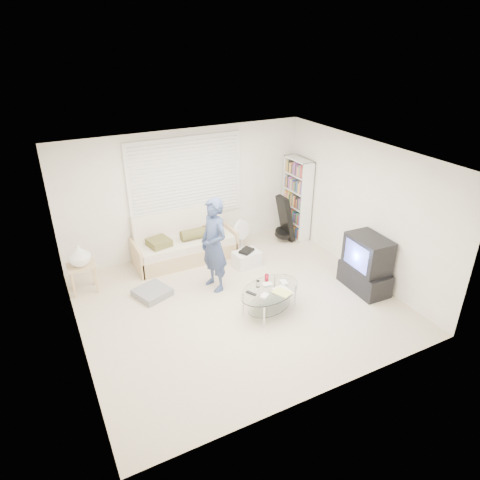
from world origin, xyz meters
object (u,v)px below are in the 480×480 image
bookshelf (297,199)px  coffee_table (270,293)px  futon_sofa (184,245)px  tv_unit (366,264)px

bookshelf → coffee_table: size_ratio=1.34×
futon_sofa → tv_unit: 3.47m
futon_sofa → bookshelf: size_ratio=1.14×
bookshelf → futon_sofa: bearing=178.0°
bookshelf → tv_unit: (-0.13, -2.38, -0.39)m
futon_sofa → bookshelf: (2.56, -0.09, 0.56)m
coffee_table → tv_unit: bearing=-5.6°
coffee_table → bookshelf: bearing=48.3°
bookshelf → tv_unit: bookshelf is taller
futon_sofa → tv_unit: bearing=-45.3°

